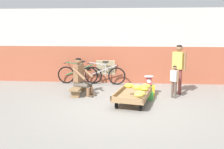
# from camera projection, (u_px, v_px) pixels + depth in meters

# --- Properties ---
(ground_plane) EXTENTS (80.00, 80.00, 0.00)m
(ground_plane) POSITION_uv_depth(u_px,v_px,m) (124.00, 108.00, 6.40)
(ground_plane) COLOR gray
(back_wall) EXTENTS (16.00, 0.30, 2.74)m
(back_wall) POSITION_uv_depth(u_px,v_px,m) (128.00, 46.00, 9.30)
(back_wall) COLOR #A35138
(back_wall) RESTS_ON ground
(banana_cart) EXTENTS (1.13, 1.59, 0.36)m
(banana_cart) POSITION_uv_depth(u_px,v_px,m) (133.00, 95.00, 6.75)
(banana_cart) COLOR #99754C
(banana_cart) RESTS_ON ground
(banana_pile) EXTENTS (0.74, 1.18, 0.25)m
(banana_pile) POSITION_uv_depth(u_px,v_px,m) (139.00, 89.00, 6.49)
(banana_pile) COLOR yellow
(banana_pile) RESTS_ON banana_cart
(low_bench) EXTENTS (0.40, 1.12, 0.27)m
(low_bench) POSITION_uv_depth(u_px,v_px,m) (79.00, 88.00, 7.74)
(low_bench) COLOR olive
(low_bench) RESTS_ON ground
(vendor_seated) EXTENTS (0.74, 0.63, 1.14)m
(vendor_seated) POSITION_uv_depth(u_px,v_px,m) (81.00, 77.00, 7.63)
(vendor_seated) COLOR brown
(vendor_seated) RESTS_ON ground
(plastic_crate) EXTENTS (0.36, 0.28, 0.30)m
(plastic_crate) POSITION_uv_depth(u_px,v_px,m) (149.00, 90.00, 7.68)
(plastic_crate) COLOR gold
(plastic_crate) RESTS_ON ground
(weighing_scale) EXTENTS (0.30, 0.30, 0.29)m
(weighing_scale) POSITION_uv_depth(u_px,v_px,m) (149.00, 81.00, 7.62)
(weighing_scale) COLOR #28282D
(weighing_scale) RESTS_ON plastic_crate
(bicycle_near_left) EXTENTS (1.66, 0.48, 0.86)m
(bicycle_near_left) POSITION_uv_depth(u_px,v_px,m) (80.00, 74.00, 9.23)
(bicycle_near_left) COLOR black
(bicycle_near_left) RESTS_ON ground
(bicycle_far_left) EXTENTS (1.66, 0.48, 0.86)m
(bicycle_far_left) POSITION_uv_depth(u_px,v_px,m) (103.00, 75.00, 9.12)
(bicycle_far_left) COLOR black
(bicycle_far_left) RESTS_ON ground
(sign_board) EXTENTS (0.70, 0.28, 0.87)m
(sign_board) POSITION_uv_depth(u_px,v_px,m) (106.00, 71.00, 9.36)
(sign_board) COLOR #C6B289
(sign_board) RESTS_ON ground
(customer_adult) EXTENTS (0.40, 0.36, 1.53)m
(customer_adult) POSITION_uv_depth(u_px,v_px,m) (179.00, 64.00, 7.66)
(customer_adult) COLOR brown
(customer_adult) RESTS_ON ground
(customer_child) EXTENTS (0.23, 0.24, 0.97)m
(customer_child) POSITION_uv_depth(u_px,v_px,m) (174.00, 78.00, 7.26)
(customer_child) COLOR brown
(customer_child) RESTS_ON ground
(shopping_bag) EXTENTS (0.18, 0.12, 0.24)m
(shopping_bag) POSITION_uv_depth(u_px,v_px,m) (150.00, 96.00, 7.15)
(shopping_bag) COLOR green
(shopping_bag) RESTS_ON ground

